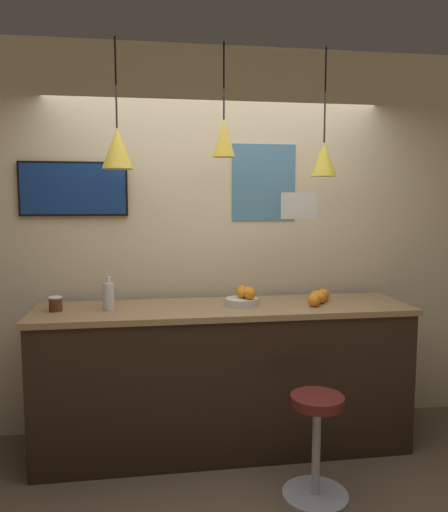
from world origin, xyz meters
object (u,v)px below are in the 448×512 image
(fruit_bowl, at_px, (243,298))
(spread_jar, at_px, (56,304))
(juice_bottle, at_px, (108,296))
(mounted_tv, at_px, (74,189))
(bar_stool, at_px, (317,434))

(fruit_bowl, distance_m, spread_jar, 1.27)
(juice_bottle, xyz_separation_m, mounted_tv, (-0.26, 0.38, 0.72))
(bar_stool, distance_m, spread_jar, 1.85)
(mounted_tv, bearing_deg, spread_jar, -102.48)
(bar_stool, relative_size, mounted_tv, 0.81)
(spread_jar, relative_size, mounted_tv, 0.13)
(bar_stool, height_order, spread_jar, spread_jar)
(bar_stool, distance_m, fruit_bowl, 1.02)
(fruit_bowl, xyz_separation_m, juice_bottle, (-0.92, -0.00, 0.04))
(fruit_bowl, height_order, spread_jar, fruit_bowl)
(bar_stool, relative_size, fruit_bowl, 2.71)
(spread_jar, bearing_deg, juice_bottle, 0.00)
(fruit_bowl, height_order, mounted_tv, mounted_tv)
(bar_stool, distance_m, mounted_tv, 2.34)
(juice_bottle, bearing_deg, bar_stool, -28.85)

